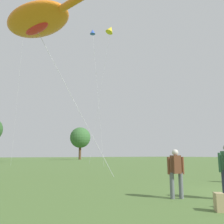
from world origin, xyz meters
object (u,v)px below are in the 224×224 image
object	(u,v)px
big_show_kite	(39,20)
person_brown_coat	(176,170)
small_kite_triangle_green	(93,32)
small_kite_box_yellow	(110,30)
backpack	(219,202)
tree_shrub_far	(80,138)

from	to	relation	value
big_show_kite	person_brown_coat	size ratio (longest dim) A/B	7.62
big_show_kite	small_kite_triangle_green	world-z (taller)	small_kite_triangle_green
small_kite_box_yellow	person_brown_coat	bearing A→B (deg)	-17.28
small_kite_triangle_green	person_brown_coat	bearing A→B (deg)	30.82
big_show_kite	small_kite_box_yellow	xyz separation A→B (m)	(16.18, 15.47, 11.10)
big_show_kite	backpack	xyz separation A→B (m)	(1.04, -12.26, -10.44)
big_show_kite	tree_shrub_far	xyz separation A→B (m)	(30.31, 53.78, -3.95)
person_brown_coat	backpack	distance (m)	1.99
big_show_kite	small_kite_box_yellow	distance (m)	24.98
backpack	small_kite_box_yellow	bearing A→B (deg)	61.36
tree_shrub_far	big_show_kite	bearing A→B (deg)	-119.40
big_show_kite	small_kite_box_yellow	world-z (taller)	small_kite_box_yellow
small_kite_triangle_green	small_kite_box_yellow	size ratio (longest dim) A/B	0.83
small_kite_triangle_green	small_kite_box_yellow	bearing A→B (deg)	177.62
backpack	small_kite_triangle_green	distance (m)	31.65
backpack	tree_shrub_far	xyz separation A→B (m)	(29.27, 66.04, 6.49)
big_show_kite	person_brown_coat	distance (m)	14.40
small_kite_box_yellow	tree_shrub_far	distance (m)	43.52
backpack	tree_shrub_far	size ratio (longest dim) A/B	0.04
big_show_kite	backpack	bearing A→B (deg)	169.28
person_brown_coat	tree_shrub_far	xyz separation A→B (m)	(28.74, 64.24, 5.82)
person_brown_coat	big_show_kite	bearing A→B (deg)	35.62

